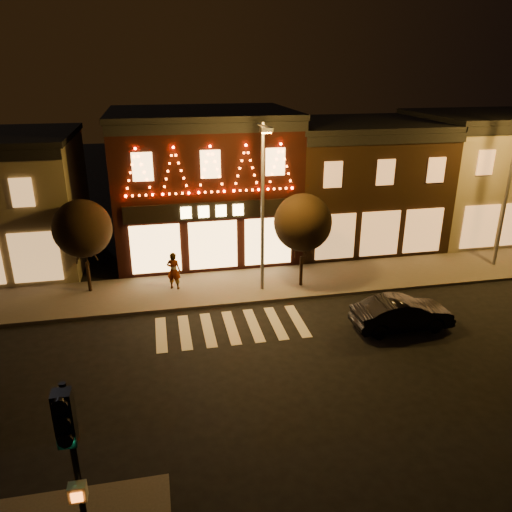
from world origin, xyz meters
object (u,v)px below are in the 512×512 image
object	(u,v)px
traffic_signal_near	(72,453)
streetlamp_mid	(263,197)
pedestrian	(174,271)
dark_sedan	(402,314)

from	to	relation	value
traffic_signal_near	streetlamp_mid	xyz separation A→B (m)	(6.82, 13.89, 1.21)
streetlamp_mid	pedestrian	distance (m)	5.84
streetlamp_mid	traffic_signal_near	bearing A→B (deg)	-123.38
streetlamp_mid	dark_sedan	distance (m)	8.08
streetlamp_mid	pedestrian	size ratio (longest dim) A/B	4.25
streetlamp_mid	dark_sedan	bearing A→B (deg)	-49.47
traffic_signal_near	dark_sedan	bearing A→B (deg)	38.23
pedestrian	dark_sedan	bearing A→B (deg)	170.47
traffic_signal_near	pedestrian	size ratio (longest dim) A/B	2.64
traffic_signal_near	pedestrian	world-z (taller)	traffic_signal_near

